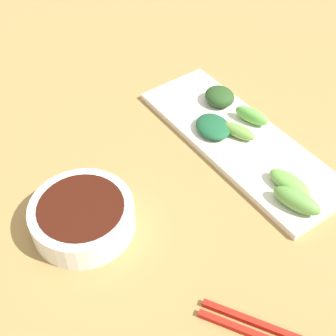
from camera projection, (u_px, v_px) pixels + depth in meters
name	position (u px, v px, depth m)	size (l,w,h in m)	color
tabletop	(183.00, 189.00, 0.74)	(2.10, 2.10, 0.02)	#A07A45
sauce_bowl	(82.00, 216.00, 0.66)	(0.15, 0.15, 0.05)	white
serving_plate	(239.00, 140.00, 0.79)	(0.14, 0.39, 0.01)	silver
broccoli_stalk_0	(238.00, 131.00, 0.78)	(0.02, 0.06, 0.02)	#6F9F43
broccoli_stalk_1	(252.00, 116.00, 0.80)	(0.02, 0.06, 0.03)	#69B749
broccoli_stalk_2	(290.00, 183.00, 0.70)	(0.03, 0.07, 0.02)	#6EAF48
broccoli_stalk_3	(297.00, 200.00, 0.67)	(0.03, 0.07, 0.03)	#639E44
broccoli_leafy_4	(213.00, 127.00, 0.79)	(0.06, 0.07, 0.02)	#1C5632
broccoli_leafy_5	(220.00, 96.00, 0.84)	(0.05, 0.06, 0.03)	#27481E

